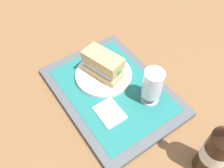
{
  "coord_description": "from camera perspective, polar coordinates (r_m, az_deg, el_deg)",
  "views": [
    {
      "loc": [
        0.39,
        -0.27,
        0.65
      ],
      "look_at": [
        0.0,
        0.0,
        0.05
      ],
      "focal_mm": 38.5,
      "sensor_mm": 36.0,
      "label": 1
    }
  ],
  "objects": [
    {
      "name": "beer_bottle",
      "position": [
        0.64,
        23.69,
        -14.19
      ],
      "size": [
        0.07,
        0.07,
        0.27
      ],
      "color": "black",
      "rests_on": "ground_plane"
    },
    {
      "name": "beer_glass",
      "position": [
        0.71,
        9.56,
        -0.42
      ],
      "size": [
        0.06,
        0.06,
        0.12
      ],
      "color": "silver",
      "rests_on": "placemat"
    },
    {
      "name": "sandwich",
      "position": [
        0.77,
        -1.92,
        4.52
      ],
      "size": [
        0.14,
        0.1,
        0.08
      ],
      "rotation": [
        0.0,
        0.0,
        0.29
      ],
      "color": "tan",
      "rests_on": "plate"
    },
    {
      "name": "napkin_folded",
      "position": [
        0.73,
        -0.56,
        -6.82
      ],
      "size": [
        0.09,
        0.07,
        0.01
      ],
      "primitive_type": "cube",
      "color": "white",
      "rests_on": "placemat"
    },
    {
      "name": "plate",
      "position": [
        0.81,
        -2.02,
        2.23
      ],
      "size": [
        0.19,
        0.19,
        0.01
      ],
      "primitive_type": "cylinder",
      "color": "silver",
      "rests_on": "placemat"
    },
    {
      "name": "ground_plane",
      "position": [
        0.8,
        0.0,
        -2.23
      ],
      "size": [
        3.0,
        3.0,
        0.0
      ],
      "primitive_type": "plane",
      "color": "brown"
    },
    {
      "name": "placemat",
      "position": [
        0.78,
        0.0,
        -1.34
      ],
      "size": [
        0.38,
        0.27,
        0.0
      ],
      "primitive_type": "cube",
      "color": "#1E6B66",
      "rests_on": "tray"
    },
    {
      "name": "tray",
      "position": [
        0.79,
        0.0,
        -1.8
      ],
      "size": [
        0.44,
        0.32,
        0.02
      ],
      "primitive_type": "cube",
      "color": "#4C5156",
      "rests_on": "ground_plane"
    }
  ]
}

